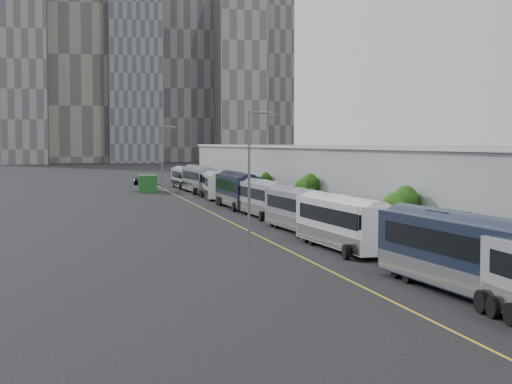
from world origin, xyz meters
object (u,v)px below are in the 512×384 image
object	(u,v)px
bus_1	(461,259)
bus_6	(214,188)
street_lamp_far	(163,157)
shipping_container	(147,183)
suv	(144,180)
bus_2	(343,227)
bus_5	(238,193)
bus_3	(300,214)
street_lamp_near	(252,170)
bus_7	(199,181)
bus_8	(184,179)
bus_4	(264,201)

from	to	relation	value
bus_1	bus_6	world-z (taller)	bus_1
street_lamp_far	shipping_container	size ratio (longest dim) A/B	1.43
bus_1	suv	size ratio (longest dim) A/B	2.21
bus_2	street_lamp_far	bearing A→B (deg)	92.73
bus_5	bus_2	bearing A→B (deg)	-90.53
bus_1	bus_5	distance (m)	56.54
bus_1	bus_3	world-z (taller)	bus_1
street_lamp_near	suv	distance (m)	95.00
bus_2	street_lamp_near	xyz separation A→B (m)	(-5.91, 2.41, 3.92)
suv	bus_2	bearing A→B (deg)	-72.79
street_lamp_near	street_lamp_far	distance (m)	55.65
bus_7	shipping_container	xyz separation A→B (m)	(-7.24, 4.30, -0.42)
bus_6	suv	size ratio (longest dim) A/B	2.00
bus_8	bus_7	bearing A→B (deg)	-89.61
bus_3	suv	size ratio (longest dim) A/B	2.02
bus_8	suv	size ratio (longest dim) A/B	1.97
bus_1	bus_2	size ratio (longest dim) A/B	1.06
bus_1	bus_4	size ratio (longest dim) A/B	1.08
bus_1	bus_2	bearing A→B (deg)	87.21
suv	street_lamp_near	bearing A→B (deg)	-76.27
bus_3	bus_4	size ratio (longest dim) A/B	0.98
bus_3	bus_2	bearing A→B (deg)	-94.41
bus_2	bus_4	bearing A→B (deg)	85.47
bus_5	suv	size ratio (longest dim) A/B	2.25
bus_5	suv	bearing A→B (deg)	95.55
bus_1	bus_7	bearing A→B (deg)	85.95
bus_1	bus_5	bearing A→B (deg)	86.04
bus_1	bus_2	xyz separation A→B (m)	(-0.40, 17.39, -0.09)
street_lamp_near	bus_7	bearing A→B (deg)	84.73
bus_5	street_lamp_far	bearing A→B (deg)	108.70
bus_7	bus_8	bearing A→B (deg)	89.90
bus_5	street_lamp_far	size ratio (longest dim) A/B	1.43
bus_3	shipping_container	distance (m)	62.08
bus_5	street_lamp_far	xyz separation A→B (m)	(-6.46, 18.91, 3.83)
bus_3	bus_5	xyz separation A→B (m)	(-0.04, 26.70, 0.19)
bus_3	suv	xyz separation A→B (m)	(-5.86, 84.85, -0.67)
bus_8	shipping_container	size ratio (longest dim) A/B	1.79
bus_6	shipping_container	distance (m)	19.45
bus_4	bus_3	bearing A→B (deg)	-93.54
street_lamp_near	shipping_container	world-z (taller)	street_lamp_near
bus_2	bus_6	bearing A→B (deg)	86.26
bus_1	shipping_container	world-z (taller)	bus_1
shipping_container	suv	world-z (taller)	shipping_container
street_lamp_near	bus_5	bearing A→B (deg)	80.48
bus_7	shipping_container	bearing A→B (deg)	146.91
bus_5	bus_7	bearing A→B (deg)	89.73
bus_2	street_lamp_near	distance (m)	7.50
bus_2	bus_6	distance (m)	56.08
bus_1	bus_7	world-z (taller)	bus_7
bus_5	bus_1	bearing A→B (deg)	-90.01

